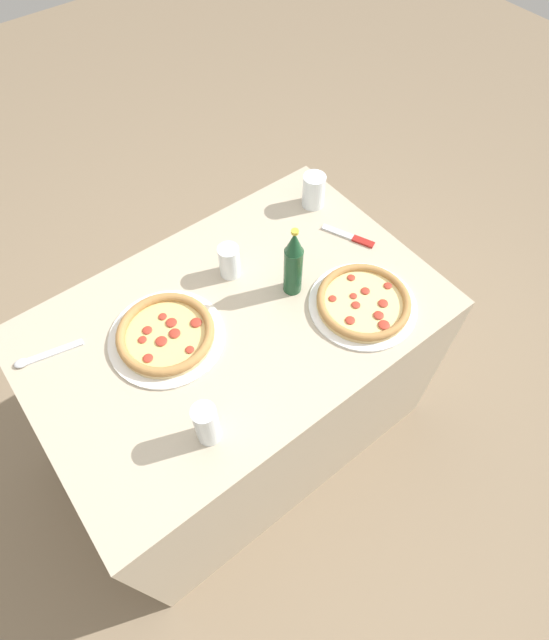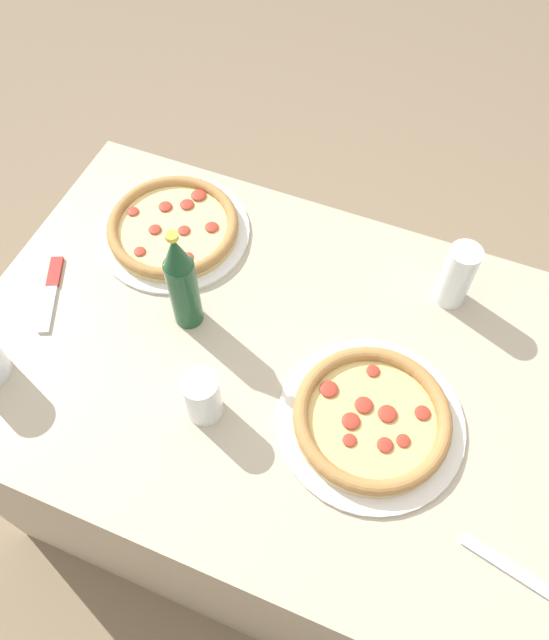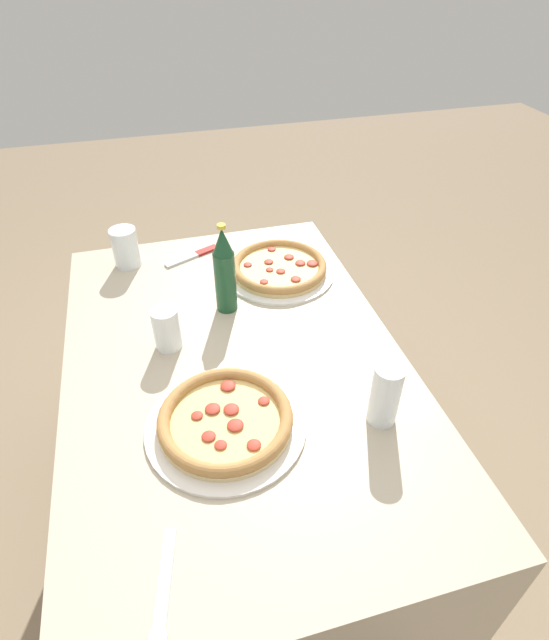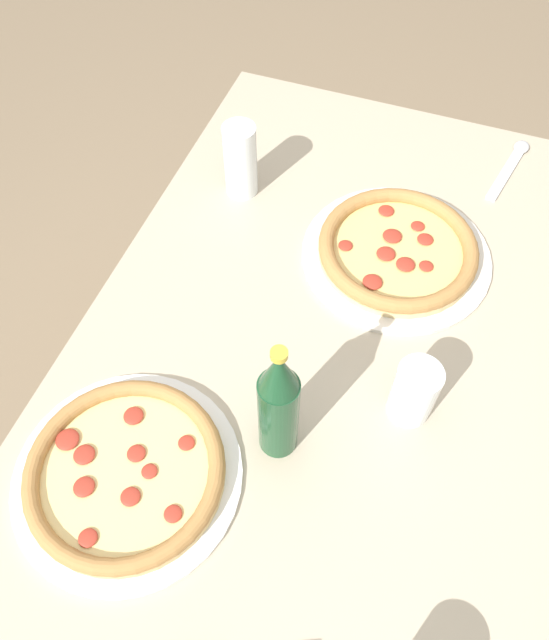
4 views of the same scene
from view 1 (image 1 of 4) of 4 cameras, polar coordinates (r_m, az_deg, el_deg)
The scene contains 10 objects.
ground_plane at distance 2.16m, azimuth -3.23°, elevation -11.39°, with size 8.00×8.00×0.00m, color #847056.
table at distance 1.81m, azimuth -3.81°, elevation -6.65°, with size 1.22×0.80×0.77m.
pizza_veggie at distance 1.46m, azimuth -12.30°, elevation -1.62°, with size 0.34×0.34×0.04m.
pizza_salami at distance 1.51m, azimuth 10.12°, elevation 2.00°, with size 0.33×0.33×0.04m.
glass_iced_tea at distance 1.77m, azimuth 4.49°, elevation 14.37°, with size 0.08×0.08×0.12m.
glass_cola at distance 1.55m, azimuth -5.17°, elevation 6.64°, with size 0.07×0.07×0.11m.
glass_lemonade at distance 1.26m, azimuth -7.73°, elevation -11.82°, with size 0.06×0.06×0.15m.
beer_bottle at distance 1.45m, azimuth 2.17°, elevation 6.52°, with size 0.06×0.06×0.25m.
knife at distance 1.70m, azimuth 8.65°, elevation 9.38°, with size 0.10×0.18×0.01m.
spoon at distance 1.55m, azimuth -25.27°, elevation -3.84°, with size 0.19×0.06×0.01m.
Camera 1 is at (-0.42, -0.73, 1.99)m, focal length 28.00 mm.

